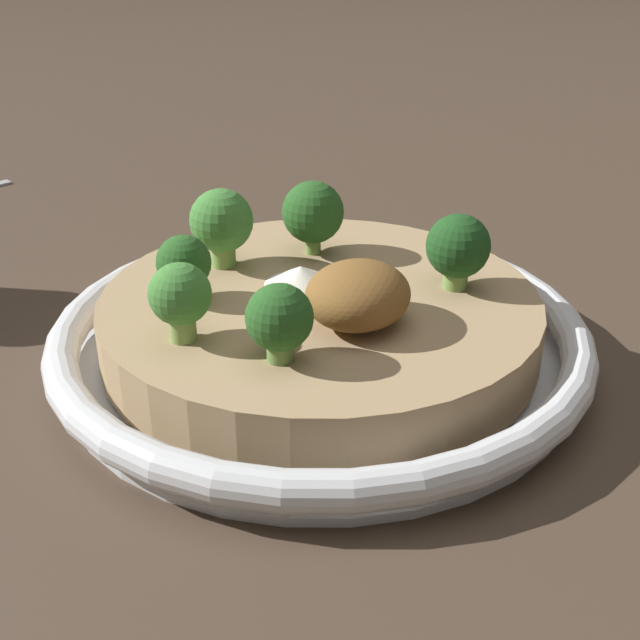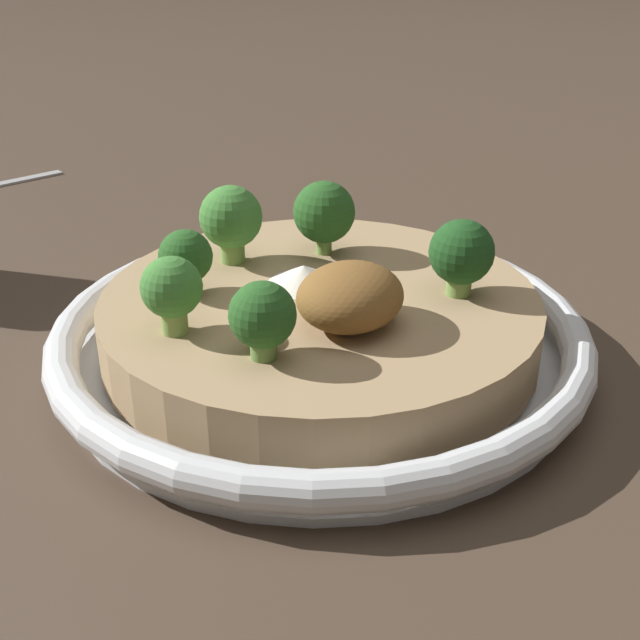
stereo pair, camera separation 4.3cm
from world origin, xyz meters
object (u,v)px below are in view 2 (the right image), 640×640
at_px(risotto_bowl, 320,330).
at_px(broccoli_right, 263,317).
at_px(broccoli_left, 324,213).
at_px(broccoli_front_left, 231,219).
at_px(broccoli_front, 186,258).
at_px(broccoli_back, 461,254).
at_px(broccoli_front_right, 172,290).

height_order(risotto_bowl, broccoli_right, broccoli_right).
height_order(broccoli_left, broccoli_front_left, broccoli_front_left).
distance_m(broccoli_left, broccoli_front, 0.09).
height_order(broccoli_front_left, broccoli_back, broccoli_front_left).
xyz_separation_m(broccoli_left, broccoli_front_left, (0.04, -0.04, 0.00)).
relative_size(broccoli_front, broccoli_right, 0.96).
distance_m(risotto_bowl, broccoli_front_left, 0.08).
height_order(broccoli_front_left, broccoli_front_right, broccoli_front_left).
bearing_deg(risotto_bowl, broccoli_back, 125.42).
relative_size(broccoli_back, broccoli_right, 1.11).
height_order(risotto_bowl, broccoli_front_right, broccoli_front_right).
bearing_deg(broccoli_right, broccoli_left, -157.72).
distance_m(risotto_bowl, broccoli_front, 0.08).
relative_size(broccoli_left, broccoli_right, 1.18).
bearing_deg(broccoli_back, risotto_bowl, -54.58).
distance_m(broccoli_left, broccoli_back, 0.09).
xyz_separation_m(risotto_bowl, broccoli_right, (0.07, 0.02, 0.04)).
height_order(broccoli_front_left, broccoli_right, broccoli_front_left).
xyz_separation_m(broccoli_back, broccoli_right, (0.11, -0.04, -0.00)).
distance_m(broccoli_back, broccoli_front_right, 0.15).
height_order(broccoli_left, broccoli_right, broccoli_left).
xyz_separation_m(risotto_bowl, broccoli_front_right, (0.07, -0.03, 0.04)).
distance_m(broccoli_front, broccoli_front_right, 0.04).
bearing_deg(broccoli_front_right, broccoli_left, 179.15).
relative_size(risotto_bowl, broccoli_back, 7.05).
bearing_deg(broccoli_left, risotto_bowl, 32.56).
bearing_deg(broccoli_left, broccoli_front_left, -41.15).
relative_size(broccoli_front_left, broccoli_front_right, 1.17).
bearing_deg(risotto_bowl, broccoli_left, -147.44).
bearing_deg(broccoli_front_left, broccoli_front_right, 22.34).
xyz_separation_m(broccoli_front_left, broccoli_front_right, (0.08, 0.03, -0.00)).
bearing_deg(risotto_bowl, broccoli_right, 13.93).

